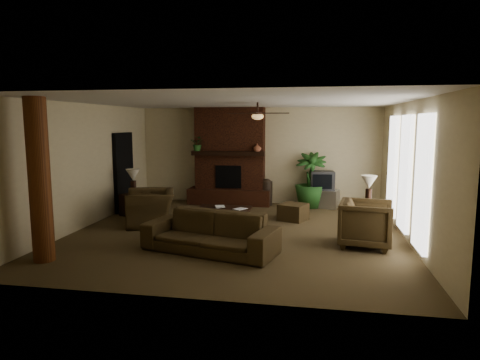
% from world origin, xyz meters
% --- Properties ---
extents(room_shell, '(7.00, 7.00, 7.00)m').
position_xyz_m(room_shell, '(0.00, 0.00, 1.40)').
color(room_shell, brown).
rests_on(room_shell, ground).
extents(fireplace, '(2.40, 0.70, 2.80)m').
position_xyz_m(fireplace, '(-0.80, 3.22, 1.16)').
color(fireplace, '#4D2414').
rests_on(fireplace, ground).
extents(windows, '(0.08, 3.65, 2.35)m').
position_xyz_m(windows, '(3.45, 0.20, 1.35)').
color(windows, white).
rests_on(windows, ground).
extents(log_column, '(0.36, 0.36, 2.80)m').
position_xyz_m(log_column, '(-2.95, -2.40, 1.40)').
color(log_column, brown).
rests_on(log_column, ground).
extents(doorway, '(0.10, 1.00, 2.10)m').
position_xyz_m(doorway, '(-3.44, 1.80, 1.05)').
color(doorway, black).
rests_on(doorway, ground).
extents(ceiling_fan, '(1.35, 1.35, 0.37)m').
position_xyz_m(ceiling_fan, '(0.40, 0.30, 2.53)').
color(ceiling_fan, black).
rests_on(ceiling_fan, ceiling).
extents(sofa, '(2.57, 1.32, 0.97)m').
position_xyz_m(sofa, '(-0.24, -1.40, 0.48)').
color(sofa, '#42331C').
rests_on(sofa, ground).
extents(armchair_left, '(1.17, 1.42, 1.07)m').
position_xyz_m(armchair_left, '(-2.12, 0.39, 0.53)').
color(armchair_left, '#42331C').
rests_on(armchair_left, ground).
extents(armchair_right, '(1.02, 1.07, 0.98)m').
position_xyz_m(armchair_right, '(2.63, -0.56, 0.49)').
color(armchair_right, '#42331C').
rests_on(armchair_right, ground).
extents(coffee_table, '(1.20, 0.70, 0.43)m').
position_xyz_m(coffee_table, '(-0.39, 0.54, 0.37)').
color(coffee_table, black).
rests_on(coffee_table, ground).
extents(ottoman, '(0.79, 0.79, 0.40)m').
position_xyz_m(ottoman, '(1.15, 1.41, 0.20)').
color(ottoman, '#42331C').
rests_on(ottoman, ground).
extents(tv_stand, '(0.95, 0.70, 0.50)m').
position_xyz_m(tv_stand, '(1.89, 3.15, 0.25)').
color(tv_stand, '#B6B6B9').
rests_on(tv_stand, ground).
extents(tv, '(0.69, 0.58, 0.52)m').
position_xyz_m(tv, '(1.86, 3.14, 0.76)').
color(tv, '#343436').
rests_on(tv, tv_stand).
extents(floor_vase, '(0.34, 0.34, 0.77)m').
position_xyz_m(floor_vase, '(0.29, 3.15, 0.43)').
color(floor_vase, '#33261C').
rests_on(floor_vase, ground).
extents(floor_plant, '(0.92, 1.57, 0.86)m').
position_xyz_m(floor_plant, '(1.53, 3.09, 0.43)').
color(floor_plant, '#265522').
rests_on(floor_plant, ground).
extents(side_table_left, '(0.62, 0.62, 0.55)m').
position_xyz_m(side_table_left, '(-2.96, 1.26, 0.28)').
color(side_table_left, black).
rests_on(side_table_left, ground).
extents(lamp_left, '(0.43, 0.43, 0.65)m').
position_xyz_m(lamp_left, '(-2.91, 1.21, 1.00)').
color(lamp_left, black).
rests_on(lamp_left, side_table_left).
extents(side_table_right, '(0.52, 0.52, 0.55)m').
position_xyz_m(side_table_right, '(2.82, 0.88, 0.28)').
color(side_table_right, black).
rests_on(side_table_right, ground).
extents(lamp_right, '(0.44, 0.44, 0.65)m').
position_xyz_m(lamp_right, '(2.84, 0.92, 1.00)').
color(lamp_right, black).
rests_on(lamp_right, side_table_right).
extents(mantel_plant, '(0.46, 0.49, 0.33)m').
position_xyz_m(mantel_plant, '(-1.67, 2.91, 1.72)').
color(mantel_plant, '#265522').
rests_on(mantel_plant, fireplace).
extents(mantel_vase, '(0.26, 0.26, 0.22)m').
position_xyz_m(mantel_vase, '(0.05, 2.93, 1.67)').
color(mantel_vase, '#97553C').
rests_on(mantel_vase, fireplace).
extents(book_a, '(0.21, 0.10, 0.29)m').
position_xyz_m(book_a, '(-0.60, 0.52, 0.57)').
color(book_a, '#999999').
rests_on(book_a, coffee_table).
extents(book_b, '(0.19, 0.13, 0.29)m').
position_xyz_m(book_b, '(-0.09, 0.44, 0.58)').
color(book_b, '#999999').
rests_on(book_b, coffee_table).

